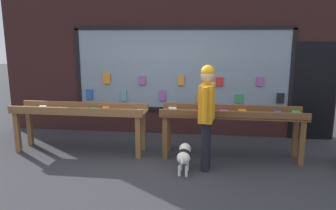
{
  "coord_description": "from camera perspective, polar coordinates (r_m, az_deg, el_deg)",
  "views": [
    {
      "loc": [
        0.99,
        -4.95,
        2.21
      ],
      "look_at": [
        0.3,
        0.72,
        1.01
      ],
      "focal_mm": 35.0,
      "sensor_mm": 36.0,
      "label": 1
    }
  ],
  "objects": [
    {
      "name": "ground_plane",
      "position": [
        5.51,
        -4.04,
        -11.8
      ],
      "size": [
        40.0,
        40.0,
        0.0
      ],
      "primitive_type": "plane",
      "color": "#2D2D33"
    },
    {
      "name": "shopfront_facade",
      "position": [
        7.41,
        -0.23,
        9.17
      ],
      "size": [
        7.47,
        0.29,
        3.78
      ],
      "color": "#331919",
      "rests_on": "ground_plane"
    },
    {
      "name": "display_table_left",
      "position": [
        6.52,
        -15.17,
        -1.54
      ],
      "size": [
        2.59,
        0.63,
        0.93
      ],
      "color": "brown",
      "rests_on": "ground_plane"
    },
    {
      "name": "display_table_right",
      "position": [
        6.06,
        11.04,
        -2.2
      ],
      "size": [
        2.59,
        0.66,
        0.94
      ],
      "color": "brown",
      "rests_on": "ground_plane"
    },
    {
      "name": "person_browsing",
      "position": [
        5.39,
        6.77,
        -0.68
      ],
      "size": [
        0.28,
        0.68,
        1.76
      ],
      "rotation": [
        0.0,
        0.0,
        1.45
      ],
      "color": "black",
      "rests_on": "ground_plane"
    },
    {
      "name": "small_dog",
      "position": [
        5.45,
        2.79,
        -8.74
      ],
      "size": [
        0.24,
        0.63,
        0.43
      ],
      "rotation": [
        0.0,
        0.0,
        1.55
      ],
      "color": "white",
      "rests_on": "ground_plane"
    }
  ]
}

